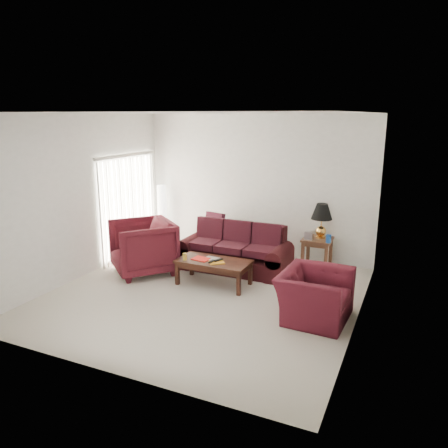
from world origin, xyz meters
The scene contains 19 objects.
floor centered at (0.00, 0.00, 0.00)m, with size 5.00×5.00×0.00m, color silver.
blinds centered at (-2.42, 1.30, 1.08)m, with size 0.10×2.00×2.16m, color silver.
sofa centered at (-0.02, 1.36, 0.45)m, with size 2.18×0.94×0.89m, color black, non-canonical shape.
throw_pillow centered at (-0.78, 2.09, 0.71)m, with size 0.44×0.12×0.44m, color black.
end_table centered at (1.43, 2.15, 0.31)m, with size 0.56×0.56×0.61m, color #53381C, non-canonical shape.
table_lamp centered at (1.48, 2.22, 0.95)m, with size 0.41×0.41×0.69m, color gold, non-canonical shape.
clock centered at (1.29, 1.99, 0.69)m, with size 0.15×0.06×0.15m, color #B0B0B4.
blue_canister centered at (1.69, 1.94, 0.69)m, with size 0.10×0.10×0.16m, color #184C9F.
picture_frame centered at (1.25, 2.37, 0.69)m, with size 0.13×0.02×0.16m, color silver.
floor_lamp centered at (-2.17, 2.20, 0.72)m, with size 0.23×0.23×1.44m, color white, non-canonical shape.
armchair_left centered at (-1.55, 0.51, 0.51)m, with size 1.10×1.13×1.03m, color #440F18.
armchair_right centered at (1.90, -0.07, 0.36)m, with size 1.11×0.97×0.72m, color #49101B.
coffee_table centered at (-0.05, 0.51, 0.23)m, with size 1.30×0.65×0.45m, color black, non-canonical shape.
magazine_red centered at (-0.28, 0.47, 0.46)m, with size 0.30×0.23×0.02m, color red.
magazine_white centered at (-0.12, 0.57, 0.46)m, with size 0.26×0.19×0.01m, color beige.
magazine_orange centered at (0.06, 0.41, 0.46)m, with size 0.26×0.19×0.01m, color #B87815.
remote_a centered at (-0.02, 0.37, 0.48)m, with size 0.05×0.17×0.02m, color black.
remote_b centered at (0.05, 0.49, 0.48)m, with size 0.05×0.18×0.02m, color black.
yellow_glass centered at (-0.53, 0.32, 0.52)m, with size 0.07×0.07×0.12m, color gold.
Camera 1 is at (3.15, -6.13, 2.97)m, focal length 35.00 mm.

